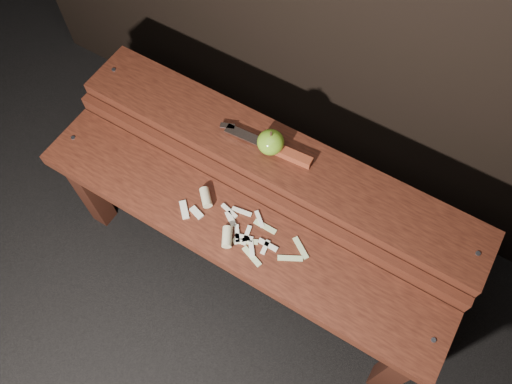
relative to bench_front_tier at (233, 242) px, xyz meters
The scene contains 6 objects.
ground 0.36m from the bench_front_tier, 90.00° to the left, with size 60.00×60.00×0.00m, color black.
bench_front_tier is the anchor object (origin of this frame).
bench_rear_tier 0.23m from the bench_front_tier, 90.00° to the left, with size 1.20×0.21×0.50m.
apple 0.29m from the bench_front_tier, 95.27° to the left, with size 0.07×0.07×0.08m.
knife 0.28m from the bench_front_tier, 88.50° to the left, with size 0.28×0.04×0.02m.
apple_scraps 0.08m from the bench_front_tier, 143.42° to the left, with size 0.38×0.14×0.03m.
Camera 1 is at (0.33, -0.48, 1.63)m, focal length 35.00 mm.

